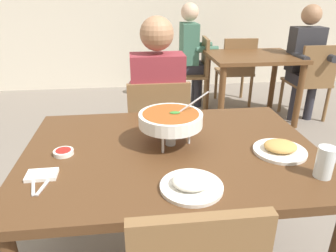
{
  "coord_description": "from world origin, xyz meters",
  "views": [
    {
      "loc": [
        -0.17,
        -1.3,
        1.47
      ],
      "look_at": [
        0.0,
        0.15,
        0.82
      ],
      "focal_mm": 33.56,
      "sensor_mm": 36.0,
      "label": 1
    }
  ],
  "objects_px": {
    "chair_diner_main": "(158,131)",
    "curry_bowl": "(171,120)",
    "drink_glass": "(325,164)",
    "dining_table_main": "(172,167)",
    "patron_bg_middle": "(306,57)",
    "chair_bg_middle": "(311,78)",
    "chair_bg_left": "(196,69)",
    "appetizer_plate": "(280,149)",
    "sauce_dish": "(63,152)",
    "dining_table_far": "(252,67)",
    "patron_bg_left": "(192,49)",
    "chair_bg_right": "(236,68)",
    "diner_main": "(157,99)",
    "rice_plate": "(192,184)"
  },
  "relations": [
    {
      "from": "rice_plate",
      "to": "appetizer_plate",
      "type": "bearing_deg",
      "value": 26.98
    },
    {
      "from": "curry_bowl",
      "to": "drink_glass",
      "type": "distance_m",
      "value": 0.67
    },
    {
      "from": "dining_table_main",
      "to": "diner_main",
      "type": "height_order",
      "value": "diner_main"
    },
    {
      "from": "sauce_dish",
      "to": "drink_glass",
      "type": "height_order",
      "value": "drink_glass"
    },
    {
      "from": "appetizer_plate",
      "to": "sauce_dish",
      "type": "distance_m",
      "value": 0.99
    },
    {
      "from": "chair_bg_left",
      "to": "patron_bg_middle",
      "type": "xyz_separation_m",
      "value": [
        1.17,
        -0.54,
        0.24
      ]
    },
    {
      "from": "rice_plate",
      "to": "chair_bg_middle",
      "type": "bearing_deg",
      "value": 51.74
    },
    {
      "from": "chair_bg_right",
      "to": "patron_bg_left",
      "type": "bearing_deg",
      "value": 170.72
    },
    {
      "from": "curry_bowl",
      "to": "chair_bg_middle",
      "type": "relative_size",
      "value": 0.37
    },
    {
      "from": "rice_plate",
      "to": "dining_table_far",
      "type": "distance_m",
      "value": 2.75
    },
    {
      "from": "dining_table_main",
      "to": "chair_bg_left",
      "type": "xyz_separation_m",
      "value": [
        0.67,
        2.65,
        -0.16
      ]
    },
    {
      "from": "diner_main",
      "to": "drink_glass",
      "type": "xyz_separation_m",
      "value": [
        0.57,
        -1.12,
        0.09
      ]
    },
    {
      "from": "chair_bg_middle",
      "to": "curry_bowl",
      "type": "bearing_deg",
      "value": -133.61
    },
    {
      "from": "chair_diner_main",
      "to": "chair_bg_left",
      "type": "height_order",
      "value": "same"
    },
    {
      "from": "curry_bowl",
      "to": "sauce_dish",
      "type": "bearing_deg",
      "value": -174.67
    },
    {
      "from": "diner_main",
      "to": "appetizer_plate",
      "type": "relative_size",
      "value": 5.46
    },
    {
      "from": "diner_main",
      "to": "chair_bg_right",
      "type": "xyz_separation_m",
      "value": [
        1.2,
        1.83,
        -0.24
      ]
    },
    {
      "from": "rice_plate",
      "to": "sauce_dish",
      "type": "height_order",
      "value": "rice_plate"
    },
    {
      "from": "chair_bg_right",
      "to": "patron_bg_left",
      "type": "xyz_separation_m",
      "value": [
        -0.58,
        0.1,
        0.24
      ]
    },
    {
      "from": "chair_diner_main",
      "to": "appetizer_plate",
      "type": "distance_m",
      "value": 1.04
    },
    {
      "from": "diner_main",
      "to": "chair_bg_right",
      "type": "distance_m",
      "value": 2.2
    },
    {
      "from": "chair_diner_main",
      "to": "curry_bowl",
      "type": "height_order",
      "value": "curry_bowl"
    },
    {
      "from": "appetizer_plate",
      "to": "drink_glass",
      "type": "xyz_separation_m",
      "value": [
        0.08,
        -0.21,
        0.04
      ]
    },
    {
      "from": "appetizer_plate",
      "to": "patron_bg_left",
      "type": "xyz_separation_m",
      "value": [
        0.12,
        2.83,
        -0.05
      ]
    },
    {
      "from": "chair_diner_main",
      "to": "diner_main",
      "type": "relative_size",
      "value": 0.69
    },
    {
      "from": "dining_table_far",
      "to": "patron_bg_left",
      "type": "height_order",
      "value": "patron_bg_left"
    },
    {
      "from": "sauce_dish",
      "to": "chair_bg_left",
      "type": "distance_m",
      "value": 2.91
    },
    {
      "from": "dining_table_main",
      "to": "patron_bg_middle",
      "type": "xyz_separation_m",
      "value": [
        1.83,
        2.12,
        0.07
      ]
    },
    {
      "from": "curry_bowl",
      "to": "dining_table_far",
      "type": "relative_size",
      "value": 0.33
    },
    {
      "from": "diner_main",
      "to": "dining_table_far",
      "type": "distance_m",
      "value": 1.81
    },
    {
      "from": "sauce_dish",
      "to": "patron_bg_left",
      "type": "relative_size",
      "value": 0.07
    },
    {
      "from": "dining_table_main",
      "to": "dining_table_far",
      "type": "distance_m",
      "value": 2.47
    },
    {
      "from": "diner_main",
      "to": "sauce_dish",
      "type": "relative_size",
      "value": 14.56
    },
    {
      "from": "sauce_dish",
      "to": "chair_bg_middle",
      "type": "relative_size",
      "value": 0.1
    },
    {
      "from": "curry_bowl",
      "to": "patron_bg_middle",
      "type": "distance_m",
      "value": 2.77
    },
    {
      "from": "chair_bg_middle",
      "to": "patron_bg_middle",
      "type": "bearing_deg",
      "value": 126.53
    },
    {
      "from": "dining_table_main",
      "to": "rice_plate",
      "type": "height_order",
      "value": "rice_plate"
    },
    {
      "from": "chair_bg_right",
      "to": "sauce_dish",
      "type": "bearing_deg",
      "value": -122.61
    },
    {
      "from": "curry_bowl",
      "to": "appetizer_plate",
      "type": "xyz_separation_m",
      "value": [
        0.49,
        -0.14,
        -0.11
      ]
    },
    {
      "from": "sauce_dish",
      "to": "chair_bg_middle",
      "type": "bearing_deg",
      "value": 40.42
    },
    {
      "from": "chair_bg_right",
      "to": "chair_bg_left",
      "type": "bearing_deg",
      "value": 178.52
    },
    {
      "from": "diner_main",
      "to": "sauce_dish",
      "type": "height_order",
      "value": "diner_main"
    },
    {
      "from": "diner_main",
      "to": "sauce_dish",
      "type": "distance_m",
      "value": 0.95
    },
    {
      "from": "diner_main",
      "to": "dining_table_main",
      "type": "bearing_deg",
      "value": -90.0
    },
    {
      "from": "dining_table_far",
      "to": "chair_bg_middle",
      "type": "distance_m",
      "value": 0.7
    },
    {
      "from": "drink_glass",
      "to": "chair_bg_left",
      "type": "bearing_deg",
      "value": 88.12
    },
    {
      "from": "chair_bg_middle",
      "to": "appetizer_plate",
      "type": "bearing_deg",
      "value": -123.46
    },
    {
      "from": "dining_table_far",
      "to": "chair_bg_middle",
      "type": "height_order",
      "value": "chair_bg_middle"
    },
    {
      "from": "chair_diner_main",
      "to": "rice_plate",
      "type": "xyz_separation_m",
      "value": [
        0.03,
        -1.1,
        0.28
      ]
    },
    {
      "from": "chair_diner_main",
      "to": "rice_plate",
      "type": "height_order",
      "value": "chair_diner_main"
    }
  ]
}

